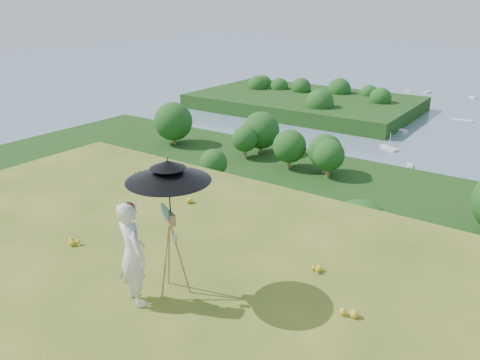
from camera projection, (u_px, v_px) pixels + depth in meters
The scene contains 8 objects.
ground at pixel (30, 329), 6.87m from camera, with size 14.00×14.00×0.00m, color #4D621C.
peninsula at pixel (304, 96), 175.97m from camera, with size 90.00×60.00×12.00m, color #1C3A10, non-canonical shape.
slope_trees at pixel (443, 250), 39.03m from camera, with size 110.00×50.00×6.00m, color #144515, non-canonical shape.
wildflowers at pixel (45, 317), 7.04m from camera, with size 10.00×10.50×0.12m, color gold, non-canonical shape.
painter at pixel (132, 254), 7.19m from camera, with size 0.63×0.41×1.73m, color white.
field_easel at pixel (171, 250), 7.46m from camera, with size 0.60×0.60×1.57m, color olive, non-canonical shape.
sun_umbrella at pixel (169, 190), 7.11m from camera, with size 1.30×1.30×1.04m, color black, non-canonical shape.
painter_cap at pixel (128, 205), 6.90m from camera, with size 0.19×0.23×0.10m, color #D47479, non-canonical shape.
Camera 1 is at (5.75, -2.84, 4.51)m, focal length 35.00 mm.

